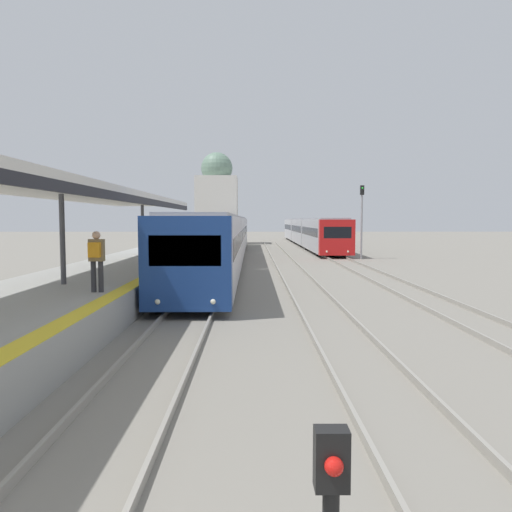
{
  "coord_description": "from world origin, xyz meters",
  "views": [
    {
      "loc": [
        1.94,
        -1.62,
        2.94
      ],
      "look_at": [
        2.07,
        15.67,
        1.68
      ],
      "focal_mm": 35.0,
      "sensor_mm": 36.0,
      "label": 1
    }
  ],
  "objects_px": {
    "train_near": "(225,236)",
    "train_far": "(307,230)",
    "signal_mast_far": "(362,213)",
    "person_on_platform": "(96,256)"
  },
  "relations": [
    {
      "from": "signal_mast_far",
      "to": "train_near",
      "type": "bearing_deg",
      "value": -174.79
    },
    {
      "from": "train_near",
      "to": "person_on_platform",
      "type": "bearing_deg",
      "value": -95.81
    },
    {
      "from": "person_on_platform",
      "to": "signal_mast_far",
      "type": "distance_m",
      "value": 26.59
    },
    {
      "from": "train_near",
      "to": "signal_mast_far",
      "type": "bearing_deg",
      "value": 5.21
    },
    {
      "from": "person_on_platform",
      "to": "signal_mast_far",
      "type": "relative_size",
      "value": 0.3
    },
    {
      "from": "person_on_platform",
      "to": "train_near",
      "type": "relative_size",
      "value": 0.04
    },
    {
      "from": "train_far",
      "to": "signal_mast_far",
      "type": "xyz_separation_m",
      "value": [
        1.79,
        -20.08,
        1.7
      ]
    },
    {
      "from": "train_near",
      "to": "signal_mast_far",
      "type": "xyz_separation_m",
      "value": [
        10.07,
        0.92,
        1.65
      ]
    },
    {
      "from": "train_far",
      "to": "train_near",
      "type": "bearing_deg",
      "value": -111.52
    },
    {
      "from": "train_near",
      "to": "train_far",
      "type": "distance_m",
      "value": 22.57
    }
  ]
}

